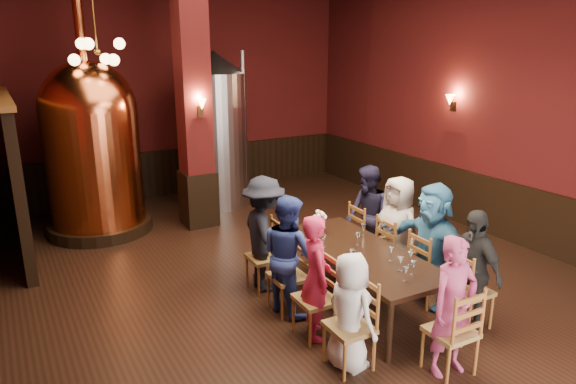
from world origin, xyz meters
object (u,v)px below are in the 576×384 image
steel_vessel (216,130)px  rose_vase (321,218)px  person_1 (316,277)px  copper_kettle (92,146)px  person_2 (288,254)px  dining_table (360,256)px  person_0 (350,312)px

steel_vessel → rose_vase: bearing=-92.9°
person_1 → copper_kettle: bearing=36.6°
rose_vase → copper_kettle: bearing=121.2°
person_2 → rose_vase: bearing=-71.0°
dining_table → person_2: 0.91m
person_1 → copper_kettle: copper_kettle is taller
copper_kettle → dining_table: bearing=-62.6°
steel_vessel → person_1: bearing=-100.7°
steel_vessel → dining_table: bearing=-91.5°
person_0 → copper_kettle: bearing=6.9°
person_1 → steel_vessel: size_ratio=0.47×
person_1 → rose_vase: (0.78, 1.09, 0.23)m
dining_table → person_0: person_0 is taller
person_0 → rose_vase: size_ratio=3.94×
copper_kettle → rose_vase: size_ratio=13.15×
person_0 → person_1: 0.68m
dining_table → rose_vase: size_ratio=7.61×
dining_table → person_2: person_2 is taller
person_2 → steel_vessel: bearing=-22.4°
dining_table → copper_kettle: (-2.32, 4.49, 0.84)m
rose_vase → dining_table: bearing=-84.1°
copper_kettle → steel_vessel: size_ratio=1.36×
person_2 → copper_kettle: size_ratio=0.36×
person_0 → person_2: (0.04, 1.33, 0.12)m
steel_vessel → rose_vase: 4.19m
copper_kettle → steel_vessel: 2.49m
dining_table → rose_vase: (-0.08, 0.79, 0.27)m
person_2 → copper_kettle: (-1.48, 4.13, 0.78)m
person_0 → steel_vessel: (1.01, 5.90, 0.92)m
copper_kettle → rose_vase: copper_kettle is taller
person_1 → rose_vase: size_ratio=4.56×
dining_table → steel_vessel: 5.01m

